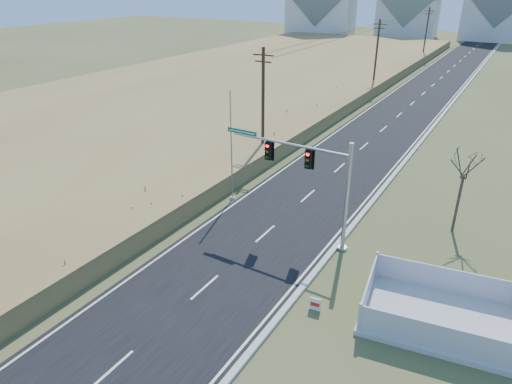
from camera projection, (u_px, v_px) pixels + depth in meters
name	position (u px, v px, depth m)	size (l,w,h in m)	color
ground	(228.00, 268.00, 23.86)	(260.00, 260.00, 0.00)	#434A24
road	(430.00, 88.00, 62.78)	(8.00, 180.00, 0.06)	black
curb	(462.00, 91.00, 60.84)	(0.30, 180.00, 0.18)	#B2AFA8
reed_marsh	(244.00, 78.00, 65.79)	(38.00, 110.00, 1.30)	#9D8146
utility_pole_near	(263.00, 103.00, 36.54)	(1.80, 0.26, 9.00)	#422D1E
utility_pole_mid	(376.00, 54.00, 59.90)	(1.80, 0.26, 9.00)	#422D1E
utility_pole_far	(426.00, 33.00, 83.26)	(1.80, 0.26, 9.00)	#422D1E
condo_nw	(322.00, 4.00, 115.97)	(17.69, 13.38, 19.05)	silver
condo_nnw	(409.00, 8.00, 113.30)	(14.93, 11.17, 17.03)	silver
condo_n	(500.00, 7.00, 106.91)	(15.27, 10.20, 18.54)	silver
traffic_signal_mast	(316.00, 178.00, 24.69)	(7.88, 0.54, 6.27)	#9EA0A5
fence_enclosure	(440.00, 317.00, 19.98)	(7.19, 5.40, 1.52)	#B7B5AD
open_sign	(315.00, 304.00, 20.67)	(0.53, 0.13, 0.66)	white
flagpole	(232.00, 158.00, 30.04)	(0.34, 0.34, 7.47)	#B7B5AD
bare_tree	(466.00, 164.00, 25.51)	(2.03, 2.03, 5.39)	#4C3F33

